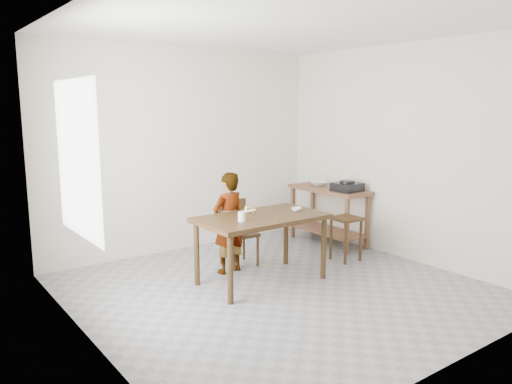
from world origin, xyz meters
TOP-DOWN VIEW (x-y plane):
  - floor at (0.00, 0.00)m, footprint 4.00×4.00m
  - ceiling at (0.00, 0.00)m, footprint 4.00×4.00m
  - wall_back at (0.00, 2.02)m, footprint 4.00×0.04m
  - wall_front at (0.00, -2.02)m, footprint 4.00×0.04m
  - wall_left at (-2.02, 0.00)m, footprint 0.04×4.00m
  - wall_right at (2.02, 0.00)m, footprint 0.04×4.00m
  - window_pane at (-1.97, 0.20)m, footprint 0.02×1.10m
  - dining_table at (0.00, 0.30)m, footprint 1.40×0.80m
  - prep_counter at (1.72, 1.00)m, footprint 0.50×1.20m
  - child at (-0.11, 0.79)m, footprint 0.46×0.34m
  - dining_chair at (0.14, 0.93)m, footprint 0.41×0.41m
  - stool at (1.33, 0.29)m, footprint 0.33×0.33m
  - glass_tumbler at (-0.32, 0.21)m, footprint 0.10×0.10m
  - small_bowl at (0.48, 0.27)m, footprint 0.15×0.15m
  - banana at (-0.02, 0.49)m, footprint 0.18×0.15m
  - serving_bowl at (1.73, 1.23)m, footprint 0.32×0.32m
  - gas_burner at (1.72, 0.66)m, footprint 0.34×0.34m

SIDE VIEW (x-z plane):
  - floor at x=0.00m, z-range -0.04..0.00m
  - stool at x=1.33m, z-range 0.00..0.56m
  - dining_table at x=0.00m, z-range 0.00..0.75m
  - dining_chair at x=0.14m, z-range 0.00..0.79m
  - prep_counter at x=1.72m, z-range 0.00..0.80m
  - child at x=-0.11m, z-range 0.00..1.19m
  - small_bowl at x=0.48m, z-range 0.75..0.79m
  - banana at x=-0.02m, z-range 0.75..0.81m
  - glass_tumbler at x=-0.32m, z-range 0.75..0.85m
  - serving_bowl at x=1.73m, z-range 0.80..0.86m
  - gas_burner at x=1.72m, z-range 0.80..0.91m
  - wall_back at x=0.00m, z-range 0.00..2.70m
  - wall_front at x=0.00m, z-range 0.00..2.70m
  - wall_left at x=-2.02m, z-range 0.00..2.70m
  - wall_right at x=2.02m, z-range 0.00..2.70m
  - window_pane at x=-1.97m, z-range 0.85..2.15m
  - ceiling at x=0.00m, z-range 2.70..2.74m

